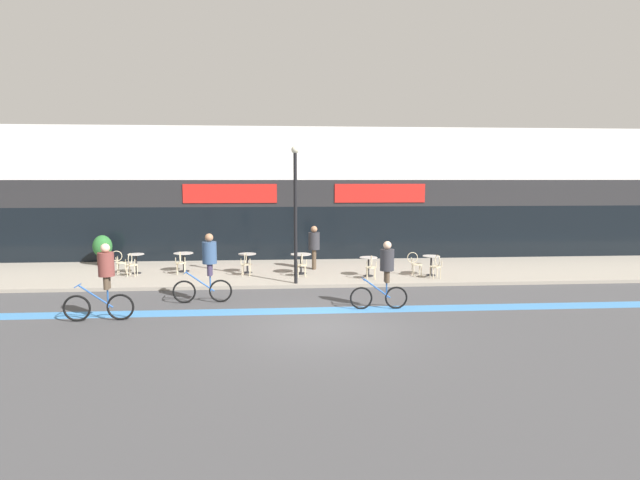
% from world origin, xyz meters
% --- Properties ---
extents(ground_plane, '(120.00, 120.00, 0.00)m').
position_xyz_m(ground_plane, '(0.00, 0.00, 0.00)').
color(ground_plane, '#424244').
extents(sidewalk_slab, '(40.00, 5.50, 0.12)m').
position_xyz_m(sidewalk_slab, '(0.00, 7.25, 0.06)').
color(sidewalk_slab, gray).
rests_on(sidewalk_slab, ground).
extents(storefront_facade, '(40.00, 4.06, 6.07)m').
position_xyz_m(storefront_facade, '(0.00, 11.97, 3.02)').
color(storefront_facade, silver).
rests_on(storefront_facade, ground).
extents(bike_lane_stripe, '(36.00, 0.70, 0.01)m').
position_xyz_m(bike_lane_stripe, '(0.00, 1.55, 0.00)').
color(bike_lane_stripe, '#3D7AB7').
rests_on(bike_lane_stripe, ground).
extents(bistro_table_0, '(0.62, 0.62, 0.77)m').
position_xyz_m(bistro_table_0, '(-6.71, 7.08, 0.66)').
color(bistro_table_0, black).
rests_on(bistro_table_0, sidewalk_slab).
extents(bistro_table_1, '(0.76, 0.76, 0.74)m').
position_xyz_m(bistro_table_1, '(-4.96, 7.36, 0.66)').
color(bistro_table_1, black).
rests_on(bistro_table_1, sidewalk_slab).
extents(bistro_table_2, '(0.69, 0.69, 0.76)m').
position_xyz_m(bistro_table_2, '(-2.43, 6.90, 0.66)').
color(bistro_table_2, black).
rests_on(bistro_table_2, sidewalk_slab).
extents(bistro_table_3, '(0.79, 0.79, 0.78)m').
position_xyz_m(bistro_table_3, '(-0.35, 6.56, 0.68)').
color(bistro_table_3, black).
rests_on(bistro_table_3, sidewalk_slab).
extents(bistro_table_4, '(0.67, 0.67, 0.72)m').
position_xyz_m(bistro_table_4, '(2.17, 5.90, 0.63)').
color(bistro_table_4, black).
rests_on(bistro_table_4, sidewalk_slab).
extents(bistro_table_5, '(0.65, 0.65, 0.75)m').
position_xyz_m(bistro_table_5, '(4.56, 5.86, 0.65)').
color(bistro_table_5, black).
rests_on(bistro_table_5, sidewalk_slab).
extents(cafe_chair_0_near, '(0.42, 0.58, 0.90)m').
position_xyz_m(cafe_chair_0_near, '(-6.72, 6.45, 0.64)').
color(cafe_chair_0_near, beige).
rests_on(cafe_chair_0_near, sidewalk_slab).
extents(cafe_chair_0_side, '(0.60, 0.46, 0.90)m').
position_xyz_m(cafe_chair_0_side, '(-7.34, 7.07, 0.64)').
color(cafe_chair_0_side, beige).
rests_on(cafe_chair_0_side, sidewalk_slab).
extents(cafe_chair_1_near, '(0.44, 0.59, 0.90)m').
position_xyz_m(cafe_chair_1_near, '(-4.96, 6.74, 0.64)').
color(cafe_chair_1_near, beige).
rests_on(cafe_chair_1_near, sidewalk_slab).
extents(cafe_chair_2_near, '(0.43, 0.59, 0.90)m').
position_xyz_m(cafe_chair_2_near, '(-2.44, 6.27, 0.64)').
color(cafe_chair_2_near, beige).
rests_on(cafe_chair_2_near, sidewalk_slab).
extents(cafe_chair_3_near, '(0.43, 0.59, 0.90)m').
position_xyz_m(cafe_chair_3_near, '(-0.34, 5.93, 0.64)').
color(cafe_chair_3_near, beige).
rests_on(cafe_chair_3_near, sidewalk_slab).
extents(cafe_chair_4_near, '(0.43, 0.59, 0.90)m').
position_xyz_m(cafe_chair_4_near, '(2.17, 5.28, 0.64)').
color(cafe_chair_4_near, beige).
rests_on(cafe_chair_4_near, sidewalk_slab).
extents(cafe_chair_5_near, '(0.45, 0.60, 0.90)m').
position_xyz_m(cafe_chair_5_near, '(4.57, 5.24, 0.64)').
color(cafe_chair_5_near, beige).
rests_on(cafe_chair_5_near, sidewalk_slab).
extents(cafe_chair_5_side, '(0.58, 0.41, 0.90)m').
position_xyz_m(cafe_chair_5_side, '(3.94, 5.86, 0.64)').
color(cafe_chair_5_side, beige).
rests_on(cafe_chair_5_side, sidewalk_slab).
extents(planter_pot, '(0.78, 0.78, 1.28)m').
position_xyz_m(planter_pot, '(-8.68, 9.12, 0.83)').
color(planter_pot, brown).
rests_on(planter_pot, sidewalk_slab).
extents(lamp_post, '(0.26, 0.26, 4.77)m').
position_xyz_m(lamp_post, '(-0.59, 4.81, 2.90)').
color(lamp_post, black).
rests_on(lamp_post, sidewalk_slab).
extents(cyclist_0, '(1.69, 0.48, 2.00)m').
position_xyz_m(cyclist_0, '(1.90, 1.59, 1.14)').
color(cyclist_0, black).
rests_on(cyclist_0, ground).
extents(cyclist_1, '(1.80, 0.49, 2.13)m').
position_xyz_m(cyclist_1, '(-3.32, 2.74, 1.22)').
color(cyclist_1, black).
rests_on(cyclist_1, ground).
extents(cyclist_2, '(1.84, 0.49, 2.08)m').
position_xyz_m(cyclist_2, '(-5.78, 0.95, 1.16)').
color(cyclist_2, black).
rests_on(cyclist_2, ground).
extents(pedestrian_near_end, '(0.52, 0.52, 1.76)m').
position_xyz_m(pedestrian_near_end, '(0.22, 7.54, 1.17)').
color(pedestrian_near_end, '#4C3D2D').
rests_on(pedestrian_near_end, sidewalk_slab).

